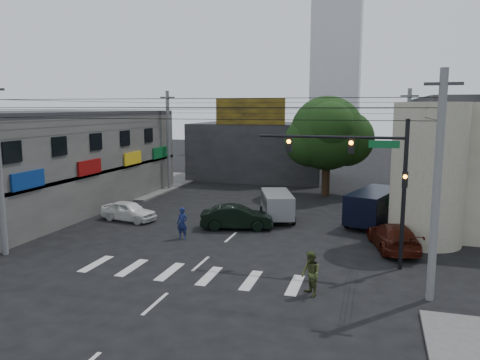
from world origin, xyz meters
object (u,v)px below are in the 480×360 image
at_px(navy_van, 374,208).
at_px(dark_sedan, 237,217).
at_px(silver_minivan, 277,206).
at_px(utility_pole_near_right, 437,188).
at_px(pedestrian_olive, 311,274).
at_px(street_tree, 327,133).
at_px(white_compact, 128,211).
at_px(traffic_officer, 182,223).
at_px(utility_pole_far_left, 168,141).
at_px(maroon_sedan, 393,237).
at_px(utility_pole_far_right, 407,146).
at_px(traffic_gantry, 368,169).

bearing_deg(navy_van, dark_sedan, 131.23).
relative_size(silver_minivan, navy_van, 0.79).
height_order(utility_pole_near_right, pedestrian_olive, utility_pole_near_right).
distance_m(navy_van, pedestrian_olive, 13.32).
bearing_deg(navy_van, street_tree, 41.63).
distance_m(white_compact, traffic_officer, 6.18).
xyz_separation_m(navy_van, pedestrian_olive, (-2.37, -13.10, -0.20)).
xyz_separation_m(utility_pole_far_left, pedestrian_olive, (16.29, -21.44, -3.66)).
xyz_separation_m(utility_pole_near_right, utility_pole_far_left, (-21.00, 20.50, 0.00)).
bearing_deg(white_compact, maroon_sedan, -85.99).
height_order(silver_minivan, navy_van, navy_van).
distance_m(maroon_sedan, traffic_officer, 11.99).
distance_m(utility_pole_far_right, dark_sedan, 16.54).
bearing_deg(traffic_officer, utility_pole_far_left, 122.37).
xyz_separation_m(utility_pole_far_right, white_compact, (-18.50, -12.00, -3.92)).
relative_size(utility_pole_far_right, maroon_sedan, 1.73).
xyz_separation_m(silver_minivan, traffic_officer, (-4.39, -6.24, -0.01)).
relative_size(street_tree, traffic_officer, 4.63).
bearing_deg(traffic_gantry, maroon_sedan, 65.94).
xyz_separation_m(utility_pole_far_right, pedestrian_olive, (-4.71, -21.44, -3.66)).
height_order(utility_pole_near_right, white_compact, utility_pole_near_right).
relative_size(utility_pole_far_left, white_compact, 2.18).
bearing_deg(silver_minivan, pedestrian_olive, 179.05).
distance_m(traffic_gantry, utility_pole_far_left, 25.00).
distance_m(traffic_gantry, pedestrian_olive, 6.25).
bearing_deg(utility_pole_far_right, utility_pole_far_left, 180.00).
relative_size(utility_pole_far_right, navy_van, 1.52).
distance_m(utility_pole_near_right, silver_minivan, 15.02).
bearing_deg(utility_pole_far_left, navy_van, -24.09).
bearing_deg(maroon_sedan, silver_minivan, -46.67).
bearing_deg(dark_sedan, navy_van, -81.60).
bearing_deg(pedestrian_olive, utility_pole_far_right, 134.15).
relative_size(utility_pole_far_right, traffic_officer, 4.90).
height_order(street_tree, pedestrian_olive, street_tree).
distance_m(traffic_officer, pedestrian_olive, 10.56).
height_order(street_tree, navy_van, street_tree).
bearing_deg(maroon_sedan, dark_sedan, -24.18).
height_order(utility_pole_near_right, dark_sedan, utility_pole_near_right).
xyz_separation_m(street_tree, pedestrian_olive, (1.79, -22.44, -4.54)).
distance_m(utility_pole_far_left, pedestrian_olive, 27.17).
relative_size(utility_pole_near_right, maroon_sedan, 1.73).
bearing_deg(pedestrian_olive, dark_sedan, 179.02).
bearing_deg(utility_pole_near_right, street_tree, 106.82).
bearing_deg(utility_pole_far_left, maroon_sedan, -34.93).
height_order(utility_pole_far_right, pedestrian_olive, utility_pole_far_right).
bearing_deg(traffic_officer, pedestrian_olive, -31.93).
relative_size(street_tree, white_compact, 2.06).
relative_size(street_tree, navy_van, 1.44).
distance_m(street_tree, utility_pole_far_right, 6.63).
height_order(maroon_sedan, traffic_officer, traffic_officer).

